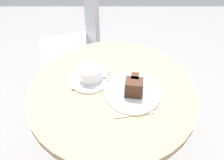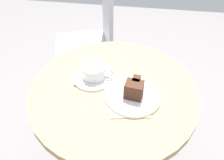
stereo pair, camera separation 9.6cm
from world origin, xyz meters
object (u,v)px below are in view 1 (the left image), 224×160
at_px(saucer, 91,79).
at_px(cake_slice, 136,86).
at_px(napkin, 131,99).
at_px(cake_plate, 134,93).
at_px(cafe_chair, 81,35).
at_px(fork, 117,95).
at_px(coffee_cup, 93,73).
at_px(teaspoon, 82,87).

distance_m(saucer, cake_slice, 0.21).
relative_size(cake_slice, napkin, 0.49).
xyz_separation_m(cake_plate, cafe_chair, (-0.30, 0.71, -0.18)).
relative_size(cake_plate, cake_slice, 2.33).
bearing_deg(cake_slice, fork, -164.24).
bearing_deg(saucer, coffee_cup, 25.42).
height_order(saucer, teaspoon, teaspoon).
relative_size(teaspoon, napkin, 0.56).
relative_size(teaspoon, cafe_chair, 0.12).
relative_size(cake_slice, cafe_chair, 0.11).
relative_size(saucer, napkin, 0.86).
distance_m(saucer, coffee_cup, 0.04).
bearing_deg(saucer, fork, -42.87).
height_order(saucer, cafe_chair, cafe_chair).
distance_m(saucer, cafe_chair, 0.66).
bearing_deg(teaspoon, napkin, 172.46).
bearing_deg(cake_slice, coffee_cup, 153.70).
bearing_deg(cake_slice, teaspoon, 172.20).
relative_size(saucer, fork, 1.35).
relative_size(fork, cafe_chair, 0.14).
xyz_separation_m(saucer, fork, (0.11, -0.10, 0.01)).
bearing_deg(coffee_cup, cake_plate, -26.98).
relative_size(cake_plate, cafe_chair, 0.25).
bearing_deg(teaspoon, cake_plate, 179.86).
relative_size(saucer, cake_slice, 1.74).
distance_m(fork, napkin, 0.06).
xyz_separation_m(teaspoon, cafe_chair, (-0.09, 0.68, -0.18)).
distance_m(teaspoon, napkin, 0.21).
xyz_separation_m(coffee_cup, fork, (0.10, -0.11, -0.02)).
bearing_deg(fork, saucer, -0.19).
distance_m(coffee_cup, teaspoon, 0.08).
height_order(cake_slice, napkin, cake_slice).
relative_size(cake_plate, napkin, 1.15).
bearing_deg(napkin, saucer, 147.01).
xyz_separation_m(coffee_cup, cafe_chair, (-0.13, 0.62, -0.21)).
bearing_deg(teaspoon, coffee_cup, -117.01).
height_order(saucer, cake_plate, cake_plate).
height_order(cake_plate, fork, fork).
bearing_deg(coffee_cup, napkin, -35.33).
relative_size(saucer, cake_plate, 0.75).
xyz_separation_m(cake_slice, napkin, (-0.02, -0.03, -0.04)).
bearing_deg(napkin, fork, 174.40).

